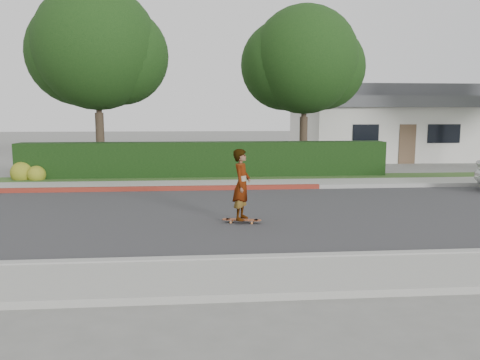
% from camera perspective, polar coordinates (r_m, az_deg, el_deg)
% --- Properties ---
extents(ground, '(120.00, 120.00, 0.00)m').
position_cam_1_polar(ground, '(12.80, 9.78, -4.01)').
color(ground, slate).
rests_on(ground, ground).
extents(road, '(60.00, 8.00, 0.01)m').
position_cam_1_polar(road, '(12.80, 9.78, -3.99)').
color(road, '#2D2D30').
rests_on(road, ground).
extents(curb_near, '(60.00, 0.20, 0.15)m').
position_cam_1_polar(curb_near, '(9.00, 16.44, -8.92)').
color(curb_near, '#9E9E99').
rests_on(curb_near, ground).
extents(sidewalk_near, '(60.00, 1.60, 0.12)m').
position_cam_1_polar(sidewalk_near, '(8.21, 18.73, -10.79)').
color(sidewalk_near, gray).
rests_on(sidewalk_near, ground).
extents(curb_far, '(60.00, 0.20, 0.15)m').
position_cam_1_polar(curb_far, '(16.72, 6.25, -0.84)').
color(curb_far, '#9E9E99').
rests_on(curb_far, ground).
extents(curb_red_section, '(12.00, 0.21, 0.15)m').
position_cam_1_polar(curb_red_section, '(16.50, -11.05, -1.05)').
color(curb_red_section, maroon).
rests_on(curb_red_section, ground).
extents(sidewalk_far, '(60.00, 1.60, 0.12)m').
position_cam_1_polar(sidewalk_far, '(17.59, 5.69, -0.44)').
color(sidewalk_far, gray).
rests_on(sidewalk_far, ground).
extents(planting_strip, '(60.00, 1.60, 0.10)m').
position_cam_1_polar(planting_strip, '(19.15, 4.82, 0.24)').
color(planting_strip, '#2D4C1E').
rests_on(planting_strip, ground).
extents(hedge, '(15.00, 1.00, 1.50)m').
position_cam_1_polar(hedge, '(19.40, -4.23, 2.43)').
color(hedge, black).
rests_on(hedge, ground).
extents(flowering_shrub, '(1.40, 1.00, 0.90)m').
position_cam_1_polar(flowering_shrub, '(20.16, -24.54, 0.74)').
color(flowering_shrub, '#2D4C19').
rests_on(flowering_shrub, ground).
extents(tree_left, '(5.99, 5.21, 8.00)m').
position_cam_1_polar(tree_left, '(21.39, -17.02, 14.75)').
color(tree_left, '#33261C').
rests_on(tree_left, ground).
extents(tree_center, '(5.66, 4.84, 7.44)m').
position_cam_1_polar(tree_center, '(21.91, 7.75, 13.90)').
color(tree_center, '#33261C').
rests_on(tree_center, ground).
extents(house, '(10.60, 8.60, 4.30)m').
position_cam_1_polar(house, '(30.25, 17.00, 6.68)').
color(house, beige).
rests_on(house, ground).
extents(skateboard, '(0.99, 0.40, 0.09)m').
position_cam_1_polar(skateboard, '(11.45, 0.21, -4.89)').
color(skateboard, '#D17939').
rests_on(skateboard, ground).
extents(skateboarder, '(0.60, 0.73, 1.72)m').
position_cam_1_polar(skateboarder, '(11.29, 0.21, -0.56)').
color(skateboarder, white).
rests_on(skateboarder, skateboard).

